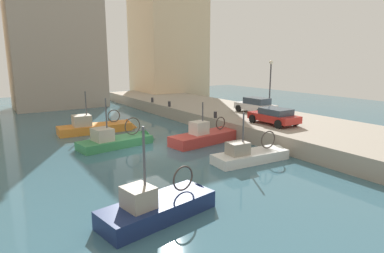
{
  "coord_description": "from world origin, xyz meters",
  "views": [
    {
      "loc": [
        -9.59,
        -20.18,
        6.3
      ],
      "look_at": [
        3.72,
        0.11,
        1.2
      ],
      "focal_mm": 30.9,
      "sensor_mm": 36.0,
      "label": 1
    }
  ],
  "objects_px": {
    "fishing_boat_green": "(120,144)",
    "mooring_bollard_south": "(215,115)",
    "parked_car_white": "(256,105)",
    "fishing_boat_orange": "(99,130)",
    "parked_car_red": "(274,116)",
    "fishing_boat_navy": "(165,212)",
    "mooring_bollard_north": "(152,100)",
    "fishing_boat_red": "(209,140)",
    "fishing_boat_white": "(255,159)",
    "quay_streetlamp": "(270,78)",
    "mooring_bollard_mid": "(169,104)"
  },
  "relations": [
    {
      "from": "fishing_boat_green",
      "to": "mooring_bollard_south",
      "type": "relative_size",
      "value": 11.27
    },
    {
      "from": "parked_car_white",
      "to": "fishing_boat_orange",
      "type": "bearing_deg",
      "value": 157.55
    },
    {
      "from": "parked_car_red",
      "to": "mooring_bollard_south",
      "type": "distance_m",
      "value": 5.15
    },
    {
      "from": "fishing_boat_green",
      "to": "parked_car_red",
      "type": "height_order",
      "value": "fishing_boat_green"
    },
    {
      "from": "fishing_boat_orange",
      "to": "parked_car_white",
      "type": "relative_size",
      "value": 1.68
    },
    {
      "from": "fishing_boat_navy",
      "to": "mooring_bollard_north",
      "type": "relative_size",
      "value": 10.51
    },
    {
      "from": "parked_car_white",
      "to": "mooring_bollard_north",
      "type": "relative_size",
      "value": 7.48
    },
    {
      "from": "fishing_boat_orange",
      "to": "parked_car_white",
      "type": "distance_m",
      "value": 14.31
    },
    {
      "from": "fishing_boat_red",
      "to": "parked_car_red",
      "type": "height_order",
      "value": "fishing_boat_red"
    },
    {
      "from": "fishing_boat_white",
      "to": "quay_streetlamp",
      "type": "bearing_deg",
      "value": 39.78
    },
    {
      "from": "parked_car_red",
      "to": "mooring_bollard_north",
      "type": "xyz_separation_m",
      "value": [
        -2.17,
        16.65,
        -0.39
      ]
    },
    {
      "from": "fishing_boat_red",
      "to": "mooring_bollard_mid",
      "type": "xyz_separation_m",
      "value": [
        2.55,
        10.53,
        1.37
      ]
    },
    {
      "from": "fishing_boat_navy",
      "to": "fishing_boat_orange",
      "type": "bearing_deg",
      "value": 80.91
    },
    {
      "from": "fishing_boat_white",
      "to": "fishing_boat_navy",
      "type": "distance_m",
      "value": 8.79
    },
    {
      "from": "mooring_bollard_mid",
      "to": "quay_streetlamp",
      "type": "xyz_separation_m",
      "value": [
        5.65,
        -8.77,
        2.98
      ]
    },
    {
      "from": "fishing_boat_red",
      "to": "quay_streetlamp",
      "type": "distance_m",
      "value": 9.45
    },
    {
      "from": "fishing_boat_orange",
      "to": "fishing_boat_red",
      "type": "distance_m",
      "value": 9.91
    },
    {
      "from": "fishing_boat_green",
      "to": "fishing_boat_white",
      "type": "xyz_separation_m",
      "value": [
        5.68,
        -8.0,
        -0.02
      ]
    },
    {
      "from": "fishing_boat_green",
      "to": "fishing_boat_white",
      "type": "bearing_deg",
      "value": -54.64
    },
    {
      "from": "fishing_boat_orange",
      "to": "fishing_boat_navy",
      "type": "xyz_separation_m",
      "value": [
        -2.66,
        -16.63,
        -0.02
      ]
    },
    {
      "from": "mooring_bollard_south",
      "to": "quay_streetlamp",
      "type": "height_order",
      "value": "quay_streetlamp"
    },
    {
      "from": "fishing_boat_orange",
      "to": "fishing_boat_green",
      "type": "bearing_deg",
      "value": -91.91
    },
    {
      "from": "fishing_boat_green",
      "to": "mooring_bollard_north",
      "type": "distance_m",
      "value": 14.7
    },
    {
      "from": "fishing_boat_white",
      "to": "parked_car_red",
      "type": "bearing_deg",
      "value": 32.53
    },
    {
      "from": "mooring_bollard_south",
      "to": "mooring_bollard_north",
      "type": "relative_size",
      "value": 1.0
    },
    {
      "from": "mooring_bollard_mid",
      "to": "fishing_boat_navy",
      "type": "bearing_deg",
      "value": -119.96
    },
    {
      "from": "quay_streetlamp",
      "to": "fishing_boat_orange",
      "type": "bearing_deg",
      "value": 156.02
    },
    {
      "from": "parked_car_red",
      "to": "quay_streetlamp",
      "type": "distance_m",
      "value": 5.82
    },
    {
      "from": "fishing_boat_green",
      "to": "mooring_bollard_north",
      "type": "bearing_deg",
      "value": 54.22
    },
    {
      "from": "quay_streetlamp",
      "to": "parked_car_red",
      "type": "bearing_deg",
      "value": -131.86
    },
    {
      "from": "mooring_bollard_south",
      "to": "mooring_bollard_north",
      "type": "distance_m",
      "value": 12.0
    },
    {
      "from": "mooring_bollard_north",
      "to": "quay_streetlamp",
      "type": "xyz_separation_m",
      "value": [
        5.65,
        -12.77,
        2.98
      ]
    },
    {
      "from": "fishing_boat_orange",
      "to": "parked_car_red",
      "type": "distance_m",
      "value": 14.73
    },
    {
      "from": "mooring_bollard_south",
      "to": "mooring_bollard_mid",
      "type": "distance_m",
      "value": 8.0
    },
    {
      "from": "fishing_boat_white",
      "to": "fishing_boat_red",
      "type": "bearing_deg",
      "value": 86.35
    },
    {
      "from": "fishing_boat_orange",
      "to": "fishing_boat_red",
      "type": "bearing_deg",
      "value": -53.9
    },
    {
      "from": "parked_car_red",
      "to": "mooring_bollard_mid",
      "type": "bearing_deg",
      "value": 99.73
    },
    {
      "from": "fishing_boat_navy",
      "to": "fishing_boat_red",
      "type": "relative_size",
      "value": 0.86
    },
    {
      "from": "fishing_boat_green",
      "to": "fishing_boat_red",
      "type": "bearing_deg",
      "value": -23.81
    },
    {
      "from": "mooring_bollard_north",
      "to": "quay_streetlamp",
      "type": "height_order",
      "value": "quay_streetlamp"
    },
    {
      "from": "fishing_boat_green",
      "to": "fishing_boat_red",
      "type": "relative_size",
      "value": 0.92
    },
    {
      "from": "fishing_boat_green",
      "to": "mooring_bollard_mid",
      "type": "bearing_deg",
      "value": 42.62
    },
    {
      "from": "fishing_boat_white",
      "to": "parked_car_red",
      "type": "relative_size",
      "value": 1.46
    },
    {
      "from": "fishing_boat_red",
      "to": "fishing_boat_navy",
      "type": "bearing_deg",
      "value": -134.58
    },
    {
      "from": "fishing_boat_navy",
      "to": "mooring_bollard_south",
      "type": "height_order",
      "value": "fishing_boat_navy"
    },
    {
      "from": "fishing_boat_green",
      "to": "mooring_bollard_mid",
      "type": "distance_m",
      "value": 11.71
    },
    {
      "from": "mooring_bollard_south",
      "to": "mooring_bollard_north",
      "type": "bearing_deg",
      "value": 90.0
    },
    {
      "from": "fishing_boat_red",
      "to": "parked_car_red",
      "type": "bearing_deg",
      "value": -24.2
    },
    {
      "from": "fishing_boat_orange",
      "to": "mooring_bollard_mid",
      "type": "bearing_deg",
      "value": 16.77
    },
    {
      "from": "mooring_bollard_south",
      "to": "mooring_bollard_north",
      "type": "xyz_separation_m",
      "value": [
        0.0,
        12.0,
        0.0
      ]
    }
  ]
}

